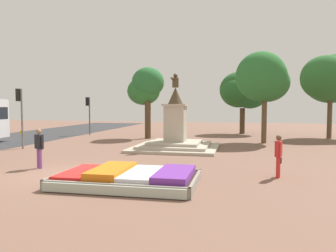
# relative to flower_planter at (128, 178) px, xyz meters

# --- Properties ---
(ground_plane) EXTENTS (83.65, 83.65, 0.00)m
(ground_plane) POSITION_rel_flower_planter_xyz_m (-3.20, 1.14, -0.25)
(ground_plane) COLOR brown
(flower_planter) EXTENTS (4.98, 3.03, 0.60)m
(flower_planter) POSITION_rel_flower_planter_xyz_m (0.00, 0.00, 0.00)
(flower_planter) COLOR #38281C
(flower_planter) RESTS_ON ground_plane
(statue_monument) EXTENTS (5.35, 5.35, 4.80)m
(statue_monument) POSITION_rel_flower_planter_xyz_m (-0.21, 9.72, 0.61)
(statue_monument) COLOR #B2A893
(statue_monument) RESTS_ON ground_plane
(traffic_light_mid_block) EXTENTS (0.41, 0.29, 3.86)m
(traffic_light_mid_block) POSITION_rel_flower_planter_xyz_m (-9.96, 7.72, 2.40)
(traffic_light_mid_block) COLOR slate
(traffic_light_mid_block) RESTS_ON ground_plane
(traffic_light_far_corner) EXTENTS (0.41, 0.28, 3.55)m
(traffic_light_far_corner) POSITION_rel_flower_planter_xyz_m (-10.17, 17.85, 2.24)
(traffic_light_far_corner) COLOR #4C5156
(traffic_light_far_corner) RESTS_ON ground_plane
(pedestrian_with_handbag) EXTENTS (0.34, 0.71, 1.66)m
(pedestrian_with_handbag) POSITION_rel_flower_planter_xyz_m (5.28, 2.38, 0.68)
(pedestrian_with_handbag) COLOR red
(pedestrian_with_handbag) RESTS_ON ground_plane
(pedestrian_near_planter) EXTENTS (0.53, 0.35, 1.77)m
(pedestrian_near_planter) POSITION_rel_flower_planter_xyz_m (-4.87, 2.08, 0.78)
(pedestrian_near_planter) COLOR #8C4C99
(pedestrian_near_planter) RESTS_ON ground_plane
(park_tree_far_left) EXTENTS (5.30, 4.79, 7.20)m
(park_tree_far_left) POSITION_rel_flower_planter_xyz_m (11.40, 19.61, 4.86)
(park_tree_far_left) COLOR brown
(park_tree_far_left) RESTS_ON ground_plane
(park_tree_behind_statue) EXTENTS (3.24, 2.79, 6.00)m
(park_tree_behind_statue) POSITION_rel_flower_planter_xyz_m (-4.02, 16.12, 4.08)
(park_tree_behind_statue) COLOR #4C3823
(park_tree_behind_statue) RESTS_ON ground_plane
(park_tree_street_side) EXTENTS (4.74, 3.95, 6.08)m
(park_tree_street_side) POSITION_rel_flower_planter_xyz_m (4.03, 22.11, 3.98)
(park_tree_street_side) COLOR #4C3823
(park_tree_street_side) RESTS_ON ground_plane
(park_tree_mid_canopy) EXTENTS (4.00, 4.47, 6.70)m
(park_tree_mid_canopy) POSITION_rel_flower_planter_xyz_m (5.51, 14.40, 4.48)
(park_tree_mid_canopy) COLOR brown
(park_tree_mid_canopy) RESTS_ON ground_plane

